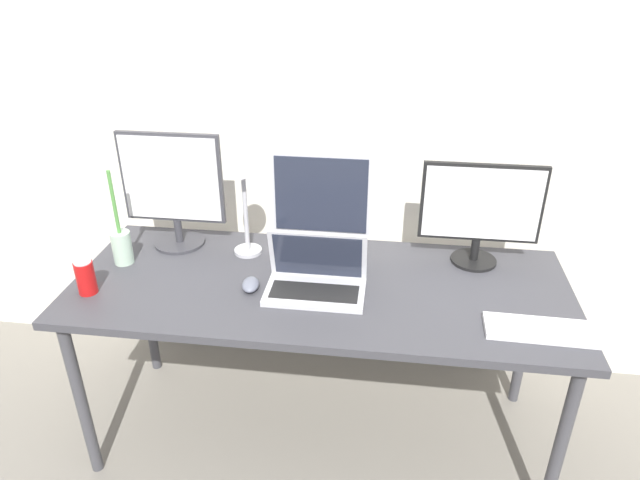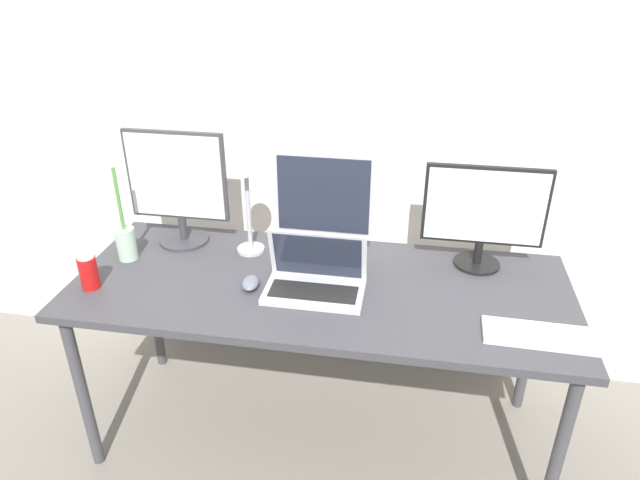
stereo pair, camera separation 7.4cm
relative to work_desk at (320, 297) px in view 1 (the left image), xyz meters
The scene contains 12 objects.
ground_plane 0.68m from the work_desk, ahead, with size 16.00×16.00×0.00m, color gray.
wall_back 0.86m from the work_desk, 90.00° to the left, with size 7.00×0.08×2.60m, color silver.
work_desk is the anchor object (origin of this frame).
monitor_left 0.73m from the work_desk, 159.45° to the left, with size 0.41×0.20×0.47m.
monitor_center 0.37m from the work_desk, 96.40° to the left, with size 0.38×0.19×0.41m.
monitor_right 0.68m from the work_desk, 22.45° to the left, with size 0.45×0.18×0.40m.
laptop_silver 0.12m from the work_desk, 99.75° to the right, with size 0.35×0.21×0.22m.
keyboard_main 0.78m from the work_desk, 14.85° to the right, with size 0.38×0.13×0.02m, color white.
mouse_by_keyboard 0.26m from the work_desk, 164.63° to the right, with size 0.06×0.10×0.03m, color slate.
soda_can_near_keyboard 0.84m from the work_desk, 168.40° to the right, with size 0.07×0.07×0.13m.
bamboo_vase 0.79m from the work_desk, behind, with size 0.08×0.08×0.38m.
desk_lamp 0.51m from the work_desk, 154.30° to the left, with size 0.11×0.18×0.46m.
Camera 1 is at (0.23, -1.76, 1.85)m, focal length 32.00 mm.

